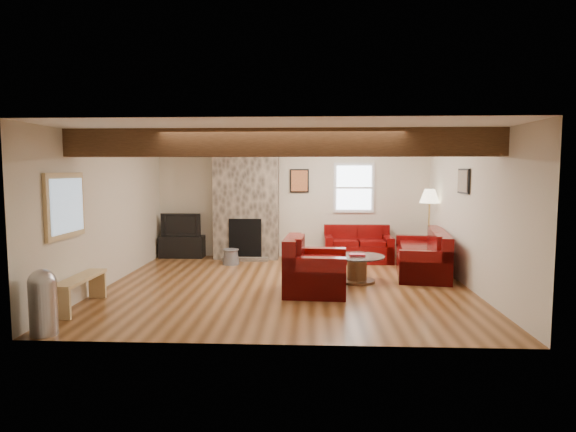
# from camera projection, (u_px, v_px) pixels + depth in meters

# --- Properties ---
(room) EXTENTS (8.00, 8.00, 8.00)m
(room) POSITION_uv_depth(u_px,v_px,m) (286.00, 212.00, 7.96)
(room) COLOR brown
(room) RESTS_ON ground
(floor) EXTENTS (6.00, 6.00, 0.00)m
(floor) POSITION_uv_depth(u_px,v_px,m) (286.00, 286.00, 8.08)
(floor) COLOR brown
(floor) RESTS_ON ground
(oak_beam) EXTENTS (6.00, 0.36, 0.38)m
(oak_beam) POSITION_uv_depth(u_px,v_px,m) (282.00, 143.00, 6.62)
(oak_beam) COLOR #331F0F
(oak_beam) RESTS_ON room
(chimney_breast) EXTENTS (1.40, 0.67, 2.50)m
(chimney_breast) POSITION_uv_depth(u_px,v_px,m) (246.00, 203.00, 10.49)
(chimney_breast) COLOR #3C352E
(chimney_breast) RESTS_ON floor
(back_window) EXTENTS (0.90, 0.08, 1.10)m
(back_window) POSITION_uv_depth(u_px,v_px,m) (354.00, 188.00, 10.57)
(back_window) COLOR silver
(back_window) RESTS_ON room
(hatch_window) EXTENTS (0.08, 1.00, 0.90)m
(hatch_window) POSITION_uv_depth(u_px,v_px,m) (66.00, 206.00, 6.59)
(hatch_window) COLOR tan
(hatch_window) RESTS_ON room
(ceiling_dome) EXTENTS (0.40, 0.40, 0.18)m
(ceiling_dome) POSITION_uv_depth(u_px,v_px,m) (339.00, 142.00, 8.70)
(ceiling_dome) COLOR white
(ceiling_dome) RESTS_ON room
(artwork_back) EXTENTS (0.42, 0.06, 0.52)m
(artwork_back) POSITION_uv_depth(u_px,v_px,m) (299.00, 181.00, 10.61)
(artwork_back) COLOR black
(artwork_back) RESTS_ON room
(artwork_right) EXTENTS (0.06, 0.55, 0.42)m
(artwork_right) POSITION_uv_depth(u_px,v_px,m) (463.00, 181.00, 8.08)
(artwork_right) COLOR black
(artwork_right) RESTS_ON room
(sofa_three) EXTENTS (1.17, 2.19, 0.81)m
(sofa_three) POSITION_uv_depth(u_px,v_px,m) (421.00, 252.00, 9.02)
(sofa_three) COLOR #420406
(sofa_three) RESTS_ON floor
(loveseat) EXTENTS (1.43, 0.83, 0.75)m
(loveseat) POSITION_uv_depth(u_px,v_px,m) (358.00, 244.00, 10.20)
(loveseat) COLOR #420406
(loveseat) RESTS_ON floor
(armchair_red) EXTENTS (1.02, 1.15, 0.88)m
(armchair_red) POSITION_uv_depth(u_px,v_px,m) (316.00, 265.00, 7.60)
(armchair_red) COLOR #420406
(armchair_red) RESTS_ON floor
(coffee_table) EXTENTS (0.95, 0.95, 0.49)m
(coffee_table) POSITION_uv_depth(u_px,v_px,m) (357.00, 269.00, 8.32)
(coffee_table) COLOR #402A14
(coffee_table) RESTS_ON floor
(tv_cabinet) EXTENTS (0.97, 0.39, 0.48)m
(tv_cabinet) POSITION_uv_depth(u_px,v_px,m) (182.00, 247.00, 10.69)
(tv_cabinet) COLOR black
(tv_cabinet) RESTS_ON floor
(television) EXTENTS (0.88, 0.12, 0.51)m
(television) POSITION_uv_depth(u_px,v_px,m) (182.00, 224.00, 10.64)
(television) COLOR black
(television) RESTS_ON tv_cabinet
(floor_lamp) EXTENTS (0.40, 0.40, 1.55)m
(floor_lamp) POSITION_uv_depth(u_px,v_px,m) (430.00, 200.00, 9.70)
(floor_lamp) COLOR tan
(floor_lamp) RESTS_ON floor
(pine_bench) EXTENTS (0.27, 1.17, 0.44)m
(pine_bench) POSITION_uv_depth(u_px,v_px,m) (80.00, 293.00, 6.75)
(pine_bench) COLOR tan
(pine_bench) RESTS_ON floor
(pedal_bin) EXTENTS (0.39, 0.39, 0.79)m
(pedal_bin) POSITION_uv_depth(u_px,v_px,m) (43.00, 302.00, 5.63)
(pedal_bin) COLOR #ABAAAF
(pedal_bin) RESTS_ON floor
(coal_bucket) EXTENTS (0.35, 0.35, 0.33)m
(coal_bucket) POSITION_uv_depth(u_px,v_px,m) (231.00, 257.00, 9.89)
(coal_bucket) COLOR slate
(coal_bucket) RESTS_ON floor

